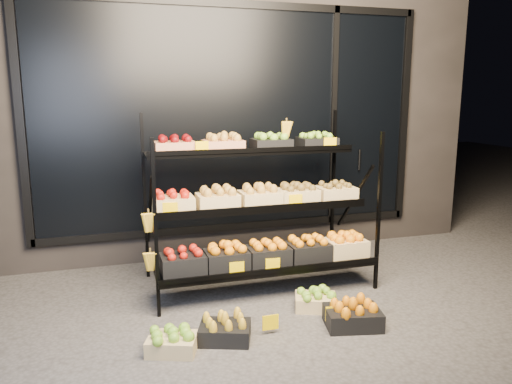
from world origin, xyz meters
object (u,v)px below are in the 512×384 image
object	(u,v)px
floor_crate_left	(172,341)
floor_crate_midright	(316,299)
floor_crate_midleft	(225,329)
display_rack	(259,206)

from	to	relation	value
floor_crate_left	floor_crate_midright	size ratio (longest dim) A/B	0.99
floor_crate_left	floor_crate_midright	bearing A→B (deg)	36.22
floor_crate_midleft	floor_crate_midright	distance (m)	0.94
display_rack	floor_crate_left	xyz separation A→B (m)	(-0.99, -1.04, -0.70)
floor_crate_midleft	floor_crate_midright	world-z (taller)	floor_crate_midleft
display_rack	floor_crate_midright	size ratio (longest dim) A/B	5.21
floor_crate_midleft	floor_crate_midright	xyz separation A→B (m)	(0.89, 0.32, -0.00)
floor_crate_midright	display_rack	bearing A→B (deg)	135.46
display_rack	floor_crate_midleft	distance (m)	1.34
display_rack	floor_crate_midleft	bearing A→B (deg)	-120.38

